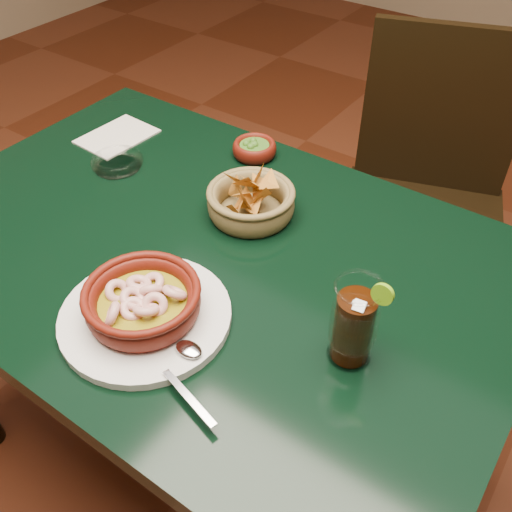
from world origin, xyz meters
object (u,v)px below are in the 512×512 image
Objects in this scene: dining_chair at (424,197)px; chip_basket at (251,202)px; dining_table at (205,282)px; cola_drink at (354,323)px; shrimp_plate at (144,305)px.

dining_chair is 4.58× the size of chip_basket.
dining_table is 1.26× the size of dining_chair.
dining_table is at bearing 168.66° from cola_drink.
chip_basket reaches higher than dining_table.
dining_chair reaches higher than dining_table.
dining_chair is (0.20, 0.71, -0.13)m from dining_table.
chip_basket is (0.02, 0.13, 0.13)m from dining_table.
cola_drink is at bearing -78.68° from dining_chair.
chip_basket is at bearing -107.04° from dining_chair.
shrimp_plate is 1.76× the size of chip_basket.
cola_drink reaches higher than shrimp_plate.
cola_drink is (0.31, 0.13, 0.04)m from shrimp_plate.
dining_chair is at bearing 74.45° from dining_table.
chip_basket is (-0.18, -0.58, 0.26)m from dining_chair.
cola_drink is at bearing -11.34° from dining_table.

